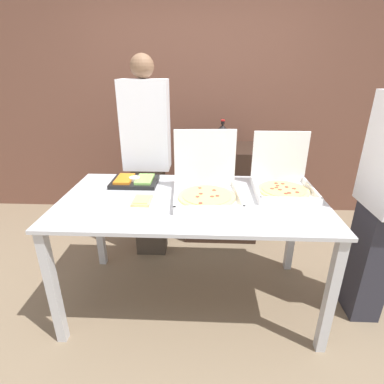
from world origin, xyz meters
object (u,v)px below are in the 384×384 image
Objects in this scene: pizza_box_far_right at (282,182)px; paper_plate_front_left at (142,201)px; soda_can_colored at (219,139)px; pizza_box_far_left at (206,187)px; person_guest_plaid at (148,159)px; veggie_tray at (135,181)px; soda_bottle at (222,136)px; soda_can_silver at (223,137)px.

pizza_box_far_right is 1.80× the size of paper_plate_front_left.
soda_can_colored is (-0.42, 1.02, 0.08)m from pizza_box_far_right.
pizza_box_far_left is 0.27× the size of person_guest_plaid.
pizza_box_far_left is 2.07× the size of paper_plate_front_left.
pizza_box_far_left reaches higher than pizza_box_far_right.
veggie_tray is 2.83× the size of soda_can_colored.
soda_bottle is 0.27m from soda_can_silver.
veggie_tray is at bearing -126.79° from soda_can_colored.
soda_can_colored is at bearing 79.27° from pizza_box_far_left.
veggie_tray is at bearing 174.48° from pizza_box_far_right.
soda_can_silver is 1.00× the size of soda_can_colored.
soda_bottle is (0.15, 0.99, 0.14)m from pizza_box_far_left.
soda_can_colored is at bearing 66.29° from paper_plate_front_left.
pizza_box_far_left is at bearing 129.29° from person_guest_plaid.
pizza_box_far_right is at bearing 154.64° from person_guest_plaid.
soda_can_silver and soda_can_colored have the same top height.
paper_plate_front_left is (-0.98, -0.25, -0.06)m from pizza_box_far_right.
soda_can_silver is at bearing -138.61° from person_guest_plaid.
person_guest_plaid reaches higher than soda_can_colored.
person_guest_plaid reaches higher than paper_plate_front_left.
paper_plate_front_left is 1.90× the size of soda_can_silver.
soda_bottle reaches higher than veggie_tray.
soda_can_colored is at bearing -112.44° from soda_can_silver.
veggie_tray is 0.19× the size of person_guest_plaid.
pizza_box_far_right reaches higher than soda_bottle.
soda_bottle reaches higher than paper_plate_front_left.
veggie_tray is at bearing -132.97° from soda_bottle.
pizza_box_far_right is 1.11m from veggie_tray.
paper_plate_front_left is 0.13× the size of person_guest_plaid.
pizza_box_far_right is 3.43× the size of soda_can_silver.
soda_bottle is 0.17m from soda_can_colored.
pizza_box_far_left is 1.27m from soda_can_silver.
soda_bottle is 2.28× the size of soda_can_colored.
pizza_box_far_right is 3.43× the size of soda_can_colored.
person_guest_plaid reaches higher than soda_can_silver.
soda_bottle is (0.58, 1.11, 0.20)m from paper_plate_front_left.
soda_can_colored is 0.83m from person_guest_plaid.
soda_bottle is at bearing 114.57° from pizza_box_far_right.
pizza_box_far_left reaches higher than soda_can_colored.
person_guest_plaid is at bearing 125.07° from pizza_box_far_left.
soda_bottle is at bearing -95.07° from soda_can_silver.
pizza_box_far_right is 0.23× the size of person_guest_plaid.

